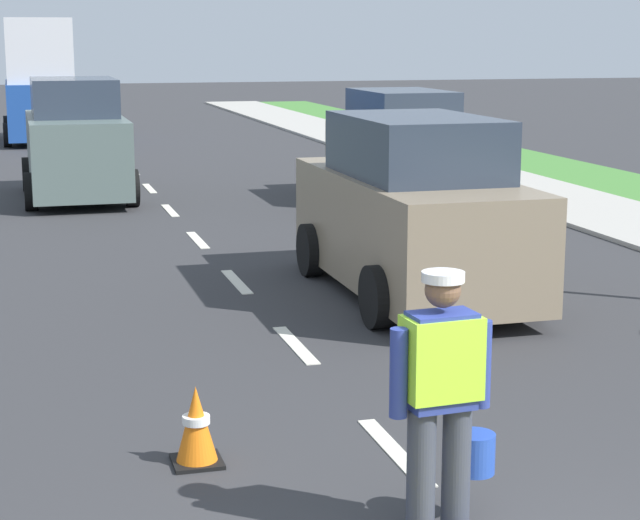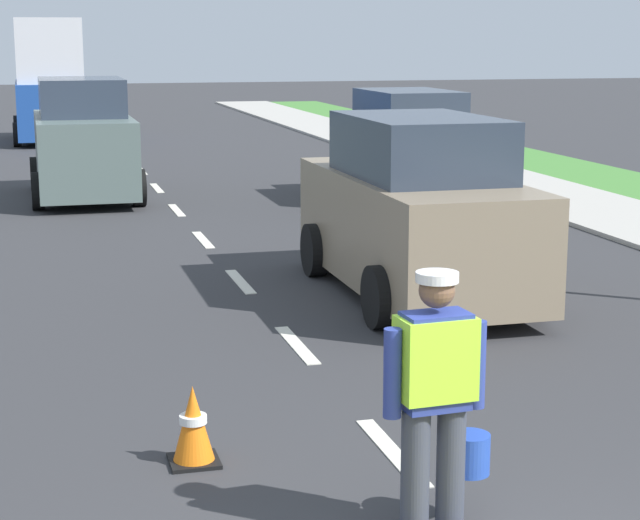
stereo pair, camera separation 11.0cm
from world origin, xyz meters
name	(u,v)px [view 1 (the left image)]	position (x,y,z in m)	size (l,w,h in m)	color
ground_plane	(132,170)	(0.00, 21.00, 0.00)	(96.00, 96.00, 0.00)	#333335
lane_center_line	(115,152)	(0.00, 25.20, 0.00)	(0.14, 46.40, 0.01)	silver
road_worker	(443,390)	(-0.17, 1.35, 0.93)	(0.76, 0.41, 1.67)	#383D4C
traffic_cone_near	(196,426)	(-1.46, 2.87, 0.29)	(0.36, 0.36, 0.59)	black
delivery_truck	(40,87)	(-1.79, 28.54, 1.61)	(2.16, 4.60, 3.54)	#1E4799
car_outgoing_ahead	(412,213)	(1.88, 7.45, 1.00)	(1.97, 4.37, 2.14)	gray
car_oncoming_second	(76,143)	(-1.48, 16.70, 1.05)	(2.00, 4.16, 2.27)	slate
car_parked_far	(400,150)	(4.29, 14.64, 0.96)	(1.93, 4.20, 2.08)	gray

